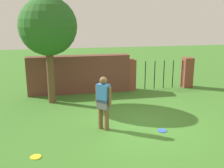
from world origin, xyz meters
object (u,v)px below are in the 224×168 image
frisbee_yellow (36,157)px  frisbee_blue (162,131)px  tree (48,27)px  person (103,101)px

frisbee_yellow → frisbee_blue: bearing=13.2°
tree → person: 3.86m
frisbee_blue → frisbee_yellow: size_ratio=1.00×
tree → frisbee_yellow: bearing=-94.4°
person → frisbee_blue: (1.68, -0.48, -0.89)m
frisbee_blue → frisbee_yellow: (-3.57, -0.84, 0.00)m
person → frisbee_blue: bearing=-152.1°
tree → frisbee_yellow: 5.13m
tree → person: bearing=-61.7°
frisbee_blue → person: bearing=164.2°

